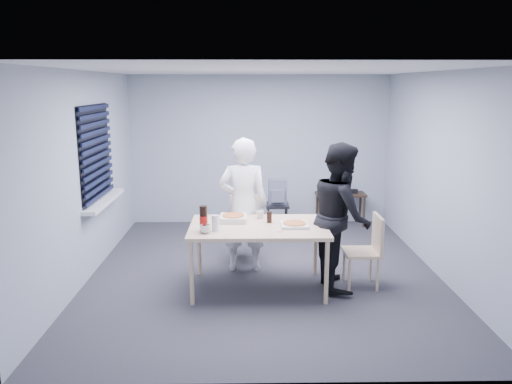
{
  "coord_description": "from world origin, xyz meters",
  "views": [
    {
      "loc": [
        -0.22,
        -6.21,
        2.42
      ],
      "look_at": [
        -0.11,
        0.1,
        1.07
      ],
      "focal_mm": 35.0,
      "sensor_mm": 36.0,
      "label": 1
    }
  ],
  "objects_px": {
    "stool": "(277,211)",
    "mug_a": "(205,229)",
    "dining_table": "(258,230)",
    "chair_far": "(245,223)",
    "backpack": "(277,192)",
    "side_table": "(341,198)",
    "person_black": "(341,216)",
    "mug_b": "(260,214)",
    "chair_right": "(369,246)",
    "soda_bottle": "(204,219)",
    "person_white": "(243,205)"
  },
  "relations": [
    {
      "from": "stool",
      "to": "soda_bottle",
      "type": "height_order",
      "value": "soda_bottle"
    },
    {
      "from": "person_black",
      "to": "soda_bottle",
      "type": "bearing_deg",
      "value": 99.98
    },
    {
      "from": "backpack",
      "to": "mug_a",
      "type": "xyz_separation_m",
      "value": [
        -0.96,
        -2.51,
        0.12
      ]
    },
    {
      "from": "dining_table",
      "to": "chair_far",
      "type": "distance_m",
      "value": 1.15
    },
    {
      "from": "person_white",
      "to": "backpack",
      "type": "height_order",
      "value": "person_white"
    },
    {
      "from": "chair_right",
      "to": "person_black",
      "type": "distance_m",
      "value": 0.51
    },
    {
      "from": "person_white",
      "to": "stool",
      "type": "height_order",
      "value": "person_white"
    },
    {
      "from": "stool",
      "to": "mug_a",
      "type": "bearing_deg",
      "value": -110.88
    },
    {
      "from": "chair_far",
      "to": "backpack",
      "type": "xyz_separation_m",
      "value": [
        0.53,
        1.09,
        0.21
      ]
    },
    {
      "from": "dining_table",
      "to": "backpack",
      "type": "distance_m",
      "value": 2.24
    },
    {
      "from": "chair_right",
      "to": "dining_table",
      "type": "bearing_deg",
      "value": -177.77
    },
    {
      "from": "chair_right",
      "to": "stool",
      "type": "xyz_separation_m",
      "value": [
        -0.98,
        2.17,
        -0.11
      ]
    },
    {
      "from": "person_white",
      "to": "side_table",
      "type": "height_order",
      "value": "person_white"
    },
    {
      "from": "side_table",
      "to": "backpack",
      "type": "distance_m",
      "value": 1.31
    },
    {
      "from": "side_table",
      "to": "mug_a",
      "type": "xyz_separation_m",
      "value": [
        -2.11,
        -3.09,
        0.35
      ]
    },
    {
      "from": "dining_table",
      "to": "side_table",
      "type": "distance_m",
      "value": 3.18
    },
    {
      "from": "side_table",
      "to": "backpack",
      "type": "relative_size",
      "value": 2.06
    },
    {
      "from": "chair_right",
      "to": "stool",
      "type": "bearing_deg",
      "value": 114.32
    },
    {
      "from": "side_table",
      "to": "stool",
      "type": "distance_m",
      "value": 1.28
    },
    {
      "from": "side_table",
      "to": "chair_far",
      "type": "bearing_deg",
      "value": -134.95
    },
    {
      "from": "side_table",
      "to": "stool",
      "type": "height_order",
      "value": "side_table"
    },
    {
      "from": "dining_table",
      "to": "mug_b",
      "type": "height_order",
      "value": "mug_b"
    },
    {
      "from": "backpack",
      "to": "mug_b",
      "type": "relative_size",
      "value": 4.16
    },
    {
      "from": "mug_a",
      "to": "mug_b",
      "type": "distance_m",
      "value": 0.9
    },
    {
      "from": "person_white",
      "to": "mug_b",
      "type": "relative_size",
      "value": 17.7
    },
    {
      "from": "person_black",
      "to": "chair_right",
      "type": "bearing_deg",
      "value": -92.71
    },
    {
      "from": "chair_far",
      "to": "person_black",
      "type": "xyz_separation_m",
      "value": [
        1.16,
        -1.05,
        0.37
      ]
    },
    {
      "from": "chair_far",
      "to": "soda_bottle",
      "type": "bearing_deg",
      "value": -108.93
    },
    {
      "from": "backpack",
      "to": "mug_a",
      "type": "bearing_deg",
      "value": -131.9
    },
    {
      "from": "soda_bottle",
      "to": "mug_a",
      "type": "bearing_deg",
      "value": -72.71
    },
    {
      "from": "chair_far",
      "to": "soda_bottle",
      "type": "relative_size",
      "value": 3.04
    },
    {
      "from": "person_black",
      "to": "mug_b",
      "type": "bearing_deg",
      "value": 74.41
    },
    {
      "from": "stool",
      "to": "backpack",
      "type": "bearing_deg",
      "value": -90.0
    },
    {
      "from": "person_white",
      "to": "person_black",
      "type": "distance_m",
      "value": 1.31
    },
    {
      "from": "person_black",
      "to": "side_table",
      "type": "distance_m",
      "value": 2.8
    },
    {
      "from": "backpack",
      "to": "chair_far",
      "type": "bearing_deg",
      "value": -136.81
    },
    {
      "from": "side_table",
      "to": "person_black",
      "type": "bearing_deg",
      "value": -100.64
    },
    {
      "from": "chair_far",
      "to": "mug_b",
      "type": "xyz_separation_m",
      "value": [
        0.2,
        -0.78,
        0.33
      ]
    },
    {
      "from": "person_black",
      "to": "stool",
      "type": "distance_m",
      "value": 2.3
    },
    {
      "from": "mug_a",
      "to": "mug_b",
      "type": "relative_size",
      "value": 1.23
    },
    {
      "from": "dining_table",
      "to": "chair_far",
      "type": "bearing_deg",
      "value": 98.69
    },
    {
      "from": "person_white",
      "to": "stool",
      "type": "relative_size",
      "value": 3.43
    },
    {
      "from": "mug_b",
      "to": "soda_bottle",
      "type": "height_order",
      "value": "soda_bottle"
    },
    {
      "from": "person_white",
      "to": "person_black",
      "type": "height_order",
      "value": "same"
    },
    {
      "from": "backpack",
      "to": "soda_bottle",
      "type": "bearing_deg",
      "value": -133.07
    },
    {
      "from": "side_table",
      "to": "person_white",
      "type": "bearing_deg",
      "value": -128.16
    },
    {
      "from": "chair_far",
      "to": "mug_a",
      "type": "bearing_deg",
      "value": -106.96
    },
    {
      "from": "stool",
      "to": "chair_right",
      "type": "bearing_deg",
      "value": -65.68
    },
    {
      "from": "person_white",
      "to": "mug_a",
      "type": "distance_m",
      "value": 1.04
    },
    {
      "from": "person_white",
      "to": "mug_a",
      "type": "relative_size",
      "value": 14.39
    }
  ]
}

